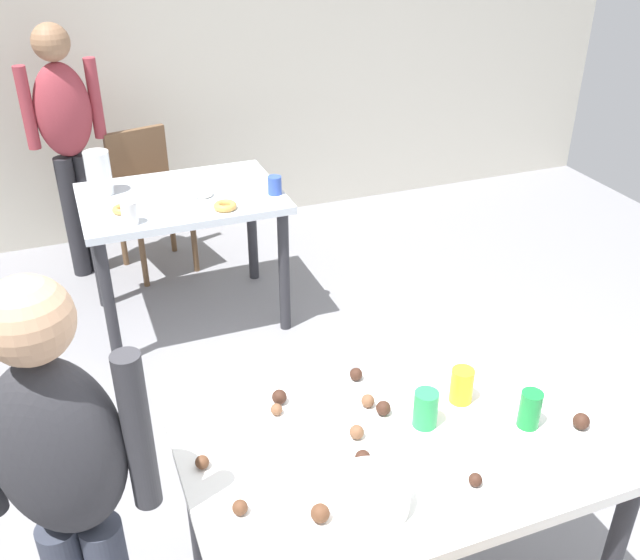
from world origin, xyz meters
The scene contains 30 objects.
ground_plane centered at (0.00, 0.00, 0.00)m, with size 6.40×6.40×0.00m, color gray.
wall_back centered at (0.00, 3.20, 1.30)m, with size 6.40×0.10×2.60m, color beige.
dining_table_near centered at (-0.15, -0.20, 0.65)m, with size 1.28×0.76×0.75m.
dining_table_far centered at (-0.38, 1.91, 0.64)m, with size 1.04×0.74×0.75m.
chair_far_table centered at (-0.47, 2.64, 0.50)m, with size 0.48×0.48×0.87m.
person_girl_near centered at (-1.07, -0.16, 0.88)m, with size 0.45×0.28×1.48m.
person_adult_far centered at (-0.87, 2.68, 0.91)m, with size 0.46×0.26×1.52m.
mixing_bowl centered at (-0.33, -0.37, 0.79)m, with size 0.21×0.21×0.07m, color white.
soda_can centered at (0.24, -0.25, 0.81)m, with size 0.07×0.07×0.12m, color #198438.
fork_near centered at (0.18, -0.46, 0.75)m, with size 0.17×0.02×0.01m, color silver.
cup_near_0 centered at (-0.05, -0.14, 0.81)m, with size 0.07×0.07×0.12m, color green.
cup_near_1 centered at (0.11, -0.08, 0.81)m, with size 0.07×0.07×0.12m, color yellow.
cake_ball_0 centered at (-0.48, -0.37, 0.78)m, with size 0.05×0.05×0.05m, color brown.
cake_ball_1 centered at (-0.15, -0.05, 0.77)m, with size 0.05×0.05×0.05m, color #3D2319.
cake_ball_2 centered at (-0.15, 0.14, 0.77)m, with size 0.04×0.04×0.04m, color #3D2319.
cake_ball_3 centered at (-0.43, 0.12, 0.77)m, with size 0.05×0.05×0.05m, color #3D2319.
cake_ball_4 centered at (-0.72, -0.08, 0.77)m, with size 0.04×0.04×0.04m, color brown.
cake_ball_5 centered at (-0.45, 0.07, 0.77)m, with size 0.04×0.04×0.04m, color brown.
cake_ball_6 centered at (-0.17, 0.00, 0.77)m, with size 0.04×0.04×0.04m, color brown.
cake_ball_7 centered at (-0.26, -0.12, 0.77)m, with size 0.04×0.04×0.04m, color brown.
cake_ball_8 centered at (-0.66, -0.27, 0.77)m, with size 0.04×0.04×0.04m, color brown.
cake_ball_9 centered at (-0.04, -0.41, 0.77)m, with size 0.04×0.04×0.04m, color #3D2319.
cake_ball_11 centered at (-0.29, -0.22, 0.77)m, with size 0.05×0.05×0.05m, color #3D2319.
cake_ball_12 centered at (0.38, -0.32, 0.78)m, with size 0.05×0.05×0.05m, color #3D2319.
pitcher_far centered at (-0.77, 2.08, 0.87)m, with size 0.13×0.13×0.23m, color white.
cup_far_0 centered at (-0.68, 1.64, 0.81)m, with size 0.08×0.08×0.11m, color white.
cup_far_1 centered at (0.08, 1.75, 0.80)m, with size 0.07×0.07×0.10m, color #3351B2.
donut_far_0 centered at (-0.69, 1.79, 0.77)m, with size 0.11×0.11×0.03m, color gold.
donut_far_1 centered at (-0.27, 1.85, 0.77)m, with size 0.11×0.11×0.03m, color white.
donut_far_2 centered at (-0.21, 1.65, 0.77)m, with size 0.12×0.12×0.03m, color gold.
Camera 1 is at (-0.94, -1.57, 2.20)m, focal length 39.75 mm.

